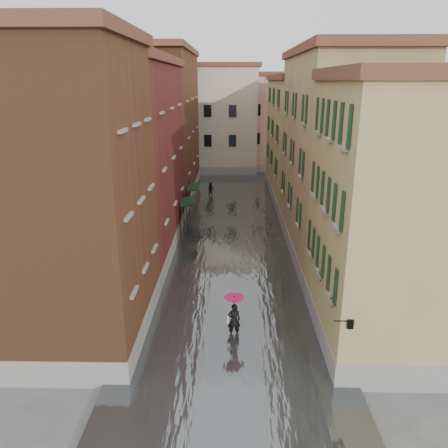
{
  "coord_description": "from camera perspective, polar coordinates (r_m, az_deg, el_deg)",
  "views": [
    {
      "loc": [
        -0.02,
        -20.15,
        11.5
      ],
      "look_at": [
        -0.51,
        5.58,
        3.0
      ],
      "focal_mm": 35.0,
      "sensor_mm": 36.0,
      "label": 1
    }
  ],
  "objects": [
    {
      "name": "building_end_pink",
      "position": [
        60.7,
        6.95,
        12.95
      ],
      "size": [
        10.0,
        9.0,
        12.0
      ],
      "primitive_type": "cube",
      "color": "tan",
      "rests_on": "ground"
    },
    {
      "name": "awning_near",
      "position": [
        34.11,
        -4.8,
        2.85
      ],
      "size": [
        1.09,
        2.8,
        2.8
      ],
      "color": "black",
      "rests_on": "ground"
    },
    {
      "name": "building_left_mid",
      "position": [
        30.43,
        -12.31,
        7.93
      ],
      "size": [
        6.0,
        14.0,
        12.5
      ],
      "primitive_type": "cube",
      "color": "maroon",
      "rests_on": "ground"
    },
    {
      "name": "building_left_far",
      "position": [
        44.93,
        -8.05,
        12.36
      ],
      "size": [
        6.0,
        16.0,
        14.0
      ],
      "primitive_type": "cube",
      "color": "brown",
      "rests_on": "ground"
    },
    {
      "name": "pedestrian_far",
      "position": [
        45.16,
        -1.73,
        4.49
      ],
      "size": [
        0.73,
        0.57,
        1.49
      ],
      "primitive_type": "imported",
      "rotation": [
        0.0,
        0.0,
        -0.01
      ],
      "color": "black",
      "rests_on": "ground"
    },
    {
      "name": "building_end_cream",
      "position": [
        58.44,
        -1.89,
        13.36
      ],
      "size": [
        12.0,
        9.0,
        13.0
      ],
      "primitive_type": "cube",
      "color": "beige",
      "rests_on": "ground"
    },
    {
      "name": "building_right_far",
      "position": [
        45.07,
        10.21,
        10.67
      ],
      "size": [
        6.0,
        16.0,
        11.5
      ],
      "primitive_type": "cube",
      "color": "#95854D",
      "rests_on": "ground"
    },
    {
      "name": "pedestrian_main",
      "position": [
        20.63,
        1.3,
        -11.53
      ],
      "size": [
        0.96,
        0.96,
        2.06
      ],
      "color": "black",
      "rests_on": "ground"
    },
    {
      "name": "building_right_near",
      "position": [
        20.29,
        21.27,
        0.54
      ],
      "size": [
        6.0,
        8.0,
        11.5
      ],
      "primitive_type": "cube",
      "color": "#95854D",
      "rests_on": "ground"
    },
    {
      "name": "building_left_near",
      "position": [
        20.08,
        -19.32,
        2.81
      ],
      "size": [
        6.0,
        8.0,
        13.0
      ],
      "primitive_type": "cube",
      "color": "brown",
      "rests_on": "ground"
    },
    {
      "name": "wall_lantern",
      "position": [
        17.07,
        16.07,
        -12.36
      ],
      "size": [
        0.71,
        0.22,
        0.35
      ],
      "color": "black",
      "rests_on": "ground"
    },
    {
      "name": "window_planters",
      "position": [
        20.16,
        12.9,
        -5.57
      ],
      "size": [
        0.59,
        6.02,
        0.84
      ],
      "color": "brown",
      "rests_on": "ground"
    },
    {
      "name": "floodwater",
      "position": [
        35.06,
        1.06,
        -0.7
      ],
      "size": [
        10.0,
        60.0,
        0.2
      ],
      "primitive_type": "cube",
      "color": "#484D50",
      "rests_on": "ground"
    },
    {
      "name": "awning_far",
      "position": [
        38.73,
        -4.09,
        4.74
      ],
      "size": [
        1.09,
        2.99,
        2.8
      ],
      "color": "black",
      "rests_on": "ground"
    },
    {
      "name": "ground",
      "position": [
        23.2,
        1.01,
        -11.44
      ],
      "size": [
        120.0,
        120.0,
        0.0
      ],
      "primitive_type": "plane",
      "color": "#525255",
      "rests_on": "ground"
    },
    {
      "name": "building_right_mid",
      "position": [
        30.4,
        14.57,
        8.23
      ],
      "size": [
        6.0,
        14.0,
        13.0
      ],
      "primitive_type": "cube",
      "color": "tan",
      "rests_on": "ground"
    }
  ]
}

